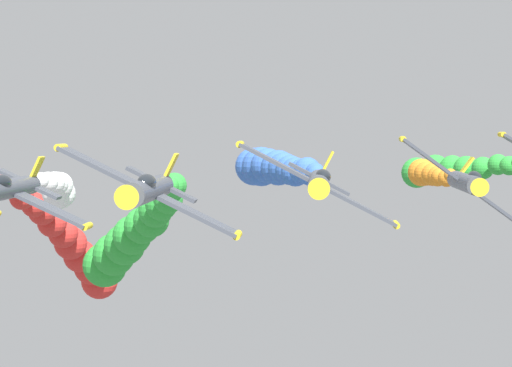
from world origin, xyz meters
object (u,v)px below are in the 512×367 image
object	(u,v)px
airplane_lead	(148,189)
airplane_left_outer	(466,182)
airplane_left_inner	(319,183)
airplane_right_inner	(8,188)

from	to	relation	value
airplane_lead	airplane_left_outer	xyz separation A→B (m)	(-16.77, -16.26, -0.40)
airplane_lead	airplane_left_inner	distance (m)	10.37
airplane_left_inner	airplane_right_inner	xyz separation A→B (m)	(16.48, -0.14, -0.35)
airplane_left_inner	airplane_right_inner	world-z (taller)	airplane_left_inner
airplane_left_inner	airplane_left_outer	distance (m)	13.03
airplane_lead	airplane_left_outer	bearing A→B (deg)	-135.89
airplane_lead	airplane_right_inner	size ratio (longest dim) A/B	1.00
airplane_left_outer	airplane_right_inner	bearing A→B (deg)	20.24
airplane_lead	airplane_right_inner	world-z (taller)	airplane_lead
airplane_left_inner	airplane_left_outer	size ratio (longest dim) A/B	1.00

